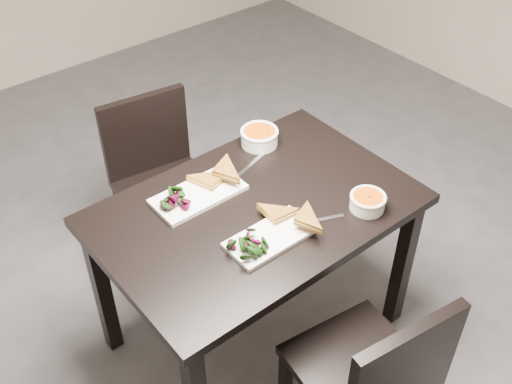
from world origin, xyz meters
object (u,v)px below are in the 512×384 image
table (256,225)px  plate_far (198,194)px  soup_bowl_near (368,201)px  soup_bowl_far (259,136)px  chair_far (159,174)px  chair_near (374,374)px  plate_near (270,237)px

table → plate_far: (-0.14, 0.19, 0.11)m
soup_bowl_near → soup_bowl_far: bearing=95.1°
soup_bowl_near → soup_bowl_far: 0.58m
chair_far → plate_far: (-0.11, -0.52, 0.27)m
chair_near → plate_far: (-0.09, 0.87, 0.27)m
plate_far → soup_bowl_far: 0.42m
table → chair_near: (-0.04, -0.69, -0.17)m
chair_far → soup_bowl_far: chair_far is taller
soup_bowl_near → plate_far: size_ratio=0.39×
chair_far → soup_bowl_far: (0.29, -0.40, 0.31)m
plate_far → soup_bowl_near: bearing=-45.2°
plate_near → plate_far: plate_far is taller
plate_near → plate_far: bearing=100.2°
soup_bowl_far → plate_far: bearing=-163.4°
chair_near → table: bearing=94.6°
chair_far → plate_near: bearing=-85.2°
plate_near → soup_bowl_far: soup_bowl_far is taller
plate_near → soup_bowl_near: soup_bowl_near is taller
chair_near → soup_bowl_near: bearing=56.9°
chair_near → soup_bowl_far: (0.31, 0.99, 0.31)m
chair_far → plate_near: 0.92m
chair_near → chair_far: same height
plate_far → soup_bowl_far: size_ratio=2.18×
chair_near → soup_bowl_far: 1.08m
soup_bowl_near → table: bearing=139.4°
table → soup_bowl_far: size_ratio=7.32×
soup_bowl_near → plate_far: (-0.45, 0.46, -0.03)m
chair_far → soup_bowl_near: size_ratio=6.15×
plate_near → soup_bowl_far: (0.34, 0.48, 0.03)m
chair_near → chair_far: (0.02, 1.39, 0.00)m
table → plate_far: size_ratio=3.35×
table → chair_far: (-0.02, 0.71, -0.17)m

